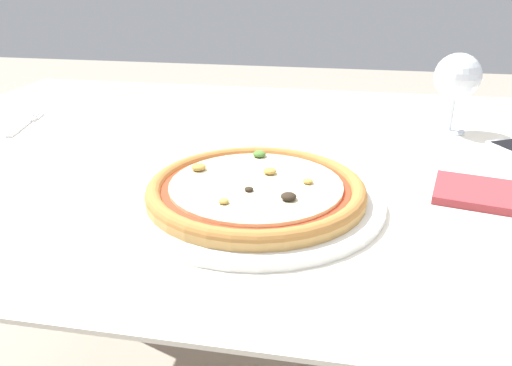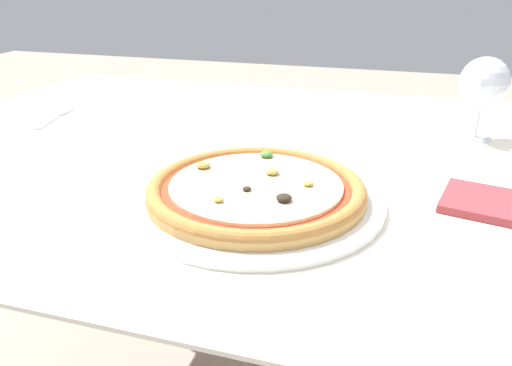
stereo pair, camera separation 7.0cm
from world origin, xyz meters
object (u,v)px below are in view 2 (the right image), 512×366
(fork, at_px, (55,117))
(wine_glass_far_left, at_px, (484,82))
(dining_table, at_px, (246,190))
(pizza_plate, at_px, (256,192))

(fork, xyz_separation_m, wine_glass_far_left, (0.88, 0.11, 0.11))
(dining_table, distance_m, pizza_plate, 0.25)
(dining_table, height_order, fork, fork)
(fork, relative_size, wine_glass_far_left, 1.07)
(fork, bearing_deg, wine_glass_far_left, 7.30)
(dining_table, relative_size, wine_glass_far_left, 8.79)
(fork, bearing_deg, dining_table, -8.63)
(dining_table, distance_m, fork, 0.48)
(dining_table, bearing_deg, fork, 171.37)
(fork, height_order, wine_glass_far_left, wine_glass_far_left)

